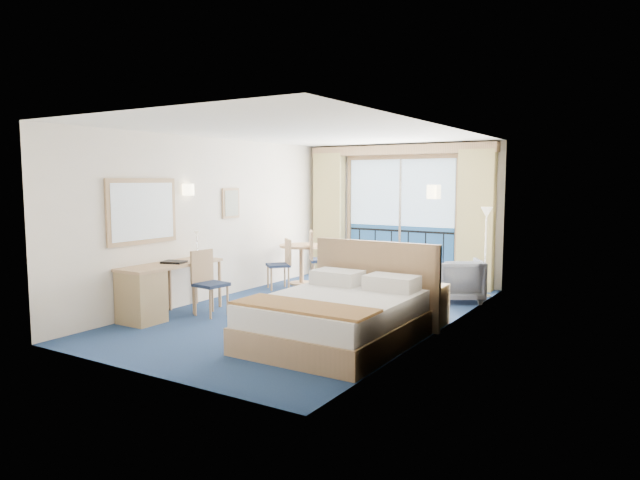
# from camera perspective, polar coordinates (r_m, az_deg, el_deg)

# --- Properties ---
(floor) EXTENTS (6.50, 6.50, 0.00)m
(floor) POSITION_cam_1_polar(r_m,az_deg,el_deg) (8.72, -0.72, -7.25)
(floor) COLOR navy
(floor) RESTS_ON ground
(room_walls) EXTENTS (4.04, 6.54, 2.72)m
(room_walls) POSITION_cam_1_polar(r_m,az_deg,el_deg) (8.49, -0.74, 4.51)
(room_walls) COLOR silver
(room_walls) RESTS_ON ground
(balcony_door) EXTENTS (2.36, 0.03, 2.52)m
(balcony_door) POSITION_cam_1_polar(r_m,az_deg,el_deg) (11.37, 7.99, 1.63)
(balcony_door) COLOR navy
(balcony_door) RESTS_ON room_walls
(curtain_left) EXTENTS (0.65, 0.22, 2.55)m
(curtain_left) POSITION_cam_1_polar(r_m,az_deg,el_deg) (11.93, 0.91, 2.54)
(curtain_left) COLOR #CDBB71
(curtain_left) RESTS_ON room_walls
(curtain_right) EXTENTS (0.65, 0.22, 2.55)m
(curtain_right) POSITION_cam_1_polar(r_m,az_deg,el_deg) (10.69, 15.34, 1.91)
(curtain_right) COLOR #CDBB71
(curtain_right) RESTS_ON room_walls
(pelmet) EXTENTS (3.80, 0.25, 0.18)m
(pelmet) POSITION_cam_1_polar(r_m,az_deg,el_deg) (11.24, 7.88, 8.92)
(pelmet) COLOR tan
(pelmet) RESTS_ON room_walls
(mirror) EXTENTS (0.05, 1.25, 0.95)m
(mirror) POSITION_cam_1_polar(r_m,az_deg,el_deg) (8.65, -17.33, 2.76)
(mirror) COLOR tan
(mirror) RESTS_ON room_walls
(wall_print) EXTENTS (0.04, 0.42, 0.52)m
(wall_print) POSITION_cam_1_polar(r_m,az_deg,el_deg) (10.03, -8.89, 3.66)
(wall_print) COLOR tan
(wall_print) RESTS_ON room_walls
(sconce_left) EXTENTS (0.18, 0.18, 0.18)m
(sconce_left) POSITION_cam_1_polar(r_m,az_deg,el_deg) (9.23, -13.03, 4.93)
(sconce_left) COLOR #FFEBB2
(sconce_left) RESTS_ON room_walls
(sconce_right) EXTENTS (0.18, 0.18, 0.18)m
(sconce_right) POSITION_cam_1_polar(r_m,az_deg,el_deg) (7.48, 11.31, 4.74)
(sconce_right) COLOR #FFEBB2
(sconce_right) RESTS_ON room_walls
(bed) EXTENTS (1.86, 2.21, 1.17)m
(bed) POSITION_cam_1_polar(r_m,az_deg,el_deg) (7.09, 1.87, -7.64)
(bed) COLOR tan
(bed) RESTS_ON ground
(nightstand) EXTENTS (0.43, 0.41, 0.56)m
(nightstand) POSITION_cam_1_polar(r_m,az_deg,el_deg) (8.12, 10.95, -6.33)
(nightstand) COLOR #987D50
(nightstand) RESTS_ON ground
(phone) EXTENTS (0.22, 0.18, 0.08)m
(phone) POSITION_cam_1_polar(r_m,az_deg,el_deg) (8.10, 11.07, -4.03)
(phone) COLOR beige
(phone) RESTS_ON nightstand
(armchair) EXTENTS (1.04, 1.05, 0.70)m
(armchair) POSITION_cam_1_polar(r_m,az_deg,el_deg) (9.75, 13.66, -3.89)
(armchair) COLOR #4C505C
(armchair) RESTS_ON ground
(floor_lamp) EXTENTS (0.21, 0.21, 1.54)m
(floor_lamp) POSITION_cam_1_polar(r_m,az_deg,el_deg) (10.11, 16.28, 1.06)
(floor_lamp) COLOR silver
(floor_lamp) RESTS_ON ground
(desk) EXTENTS (0.57, 1.65, 0.78)m
(desk) POSITION_cam_1_polar(r_m,az_deg,el_deg) (8.47, -16.81, -4.93)
(desk) COLOR tan
(desk) RESTS_ON ground
(desk_chair) EXTENTS (0.46, 0.46, 0.96)m
(desk_chair) POSITION_cam_1_polar(r_m,az_deg,el_deg) (8.65, -11.21, -3.80)
(desk_chair) COLOR #1C2843
(desk_chair) RESTS_ON ground
(folder) EXTENTS (0.38, 0.32, 0.03)m
(folder) POSITION_cam_1_polar(r_m,az_deg,el_deg) (8.72, -14.40, -2.14)
(folder) COLOR black
(folder) RESTS_ON desk
(desk_lamp) EXTENTS (0.11, 0.11, 0.41)m
(desk_lamp) POSITION_cam_1_polar(r_m,az_deg,el_deg) (9.17, -12.20, 0.15)
(desk_lamp) COLOR silver
(desk_lamp) RESTS_ON desk
(round_table) EXTENTS (0.85, 0.85, 0.76)m
(round_table) POSITION_cam_1_polar(r_m,az_deg,el_deg) (10.97, -1.87, -1.44)
(round_table) COLOR tan
(round_table) RESTS_ON ground
(table_chair_a) EXTENTS (0.64, 0.64, 1.06)m
(table_chair_a) POSITION_cam_1_polar(r_m,az_deg,el_deg) (10.64, -0.22, -1.56)
(table_chair_a) COLOR #1C2843
(table_chair_a) RESTS_ON ground
(table_chair_b) EXTENTS (0.56, 0.56, 0.92)m
(table_chair_b) POSITION_cam_1_polar(r_m,az_deg,el_deg) (10.50, -3.78, -2.10)
(table_chair_b) COLOR #1C2843
(table_chair_b) RESTS_ON ground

